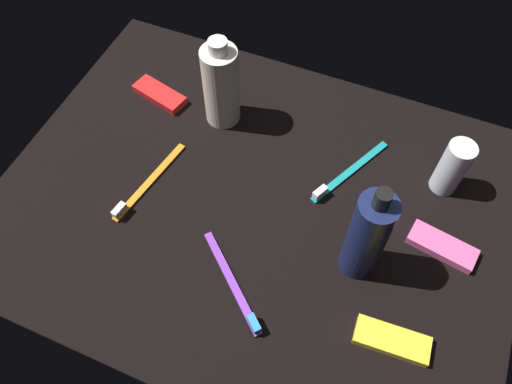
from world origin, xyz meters
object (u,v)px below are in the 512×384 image
(bodywash_bottle, at_px, (221,85))
(toothbrush_purple, at_px, (235,287))
(snack_bar_red, at_px, (160,94))
(snack_bar_yellow, at_px, (392,340))
(toothbrush_orange, at_px, (146,185))
(deodorant_stick, at_px, (452,168))
(lotion_bottle, at_px, (367,236))
(snack_bar_pink, at_px, (442,246))
(toothbrush_teal, at_px, (346,174))

(bodywash_bottle, distance_m, toothbrush_purple, 0.34)
(snack_bar_red, height_order, snack_bar_yellow, same)
(snack_bar_red, bearing_deg, bodywash_bottle, -164.73)
(bodywash_bottle, xyz_separation_m, snack_bar_red, (0.13, 0.00, -0.07))
(snack_bar_red, bearing_deg, toothbrush_orange, 125.71)
(bodywash_bottle, relative_size, deodorant_stick, 1.68)
(lotion_bottle, relative_size, snack_bar_pink, 1.93)
(snack_bar_yellow, bearing_deg, snack_bar_red, -32.13)
(lotion_bottle, distance_m, snack_bar_yellow, 0.15)
(lotion_bottle, height_order, bodywash_bottle, lotion_bottle)
(toothbrush_teal, distance_m, snack_bar_pink, 0.19)
(snack_bar_yellow, height_order, snack_bar_pink, same)
(toothbrush_teal, relative_size, toothbrush_purple, 1.16)
(snack_bar_red, distance_m, snack_bar_yellow, 0.59)
(bodywash_bottle, xyz_separation_m, toothbrush_purple, (-0.16, 0.30, -0.07))
(deodorant_stick, bearing_deg, bodywash_bottle, 0.45)
(lotion_bottle, bearing_deg, bodywash_bottle, -31.34)
(toothbrush_orange, distance_m, toothbrush_purple, 0.24)
(toothbrush_orange, xyz_separation_m, toothbrush_purple, (-0.21, 0.11, 0.00))
(snack_bar_red, bearing_deg, snack_bar_pink, -177.51)
(toothbrush_teal, relative_size, snack_bar_red, 1.61)
(lotion_bottle, distance_m, deodorant_stick, 0.22)
(toothbrush_teal, xyz_separation_m, snack_bar_yellow, (-0.14, 0.25, 0.00))
(lotion_bottle, distance_m, snack_bar_pink, 0.16)
(lotion_bottle, height_order, deodorant_stick, lotion_bottle)
(bodywash_bottle, height_order, snack_bar_yellow, bodywash_bottle)
(snack_bar_red, distance_m, snack_bar_pink, 0.57)
(deodorant_stick, distance_m, toothbrush_purple, 0.39)
(toothbrush_teal, height_order, snack_bar_pink, toothbrush_teal)
(deodorant_stick, distance_m, toothbrush_teal, 0.17)
(lotion_bottle, distance_m, snack_bar_red, 0.49)
(lotion_bottle, height_order, toothbrush_purple, lotion_bottle)
(toothbrush_purple, bearing_deg, deodorant_stick, -129.37)
(toothbrush_orange, distance_m, toothbrush_teal, 0.34)
(deodorant_stick, distance_m, toothbrush_orange, 0.50)
(toothbrush_orange, distance_m, snack_bar_red, 0.20)
(bodywash_bottle, relative_size, snack_bar_red, 1.69)
(bodywash_bottle, distance_m, deodorant_stick, 0.40)
(deodorant_stick, relative_size, snack_bar_pink, 1.01)
(toothbrush_purple, height_order, snack_bar_yellow, toothbrush_purple)
(deodorant_stick, bearing_deg, lotion_bottle, 64.14)
(toothbrush_teal, bearing_deg, snack_bar_red, -5.66)
(lotion_bottle, xyz_separation_m, bodywash_bottle, (0.31, -0.19, -0.01))
(snack_bar_red, bearing_deg, toothbrush_teal, -171.82)
(snack_bar_red, xyz_separation_m, snack_bar_pink, (-0.56, 0.11, 0.00))
(deodorant_stick, xyz_separation_m, snack_bar_red, (0.53, 0.01, -0.04))
(bodywash_bottle, xyz_separation_m, toothbrush_teal, (-0.25, 0.04, -0.07))
(lotion_bottle, distance_m, toothbrush_orange, 0.37)
(snack_bar_pink, bearing_deg, toothbrush_orange, 18.63)
(lotion_bottle, bearing_deg, snack_bar_yellow, 129.04)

